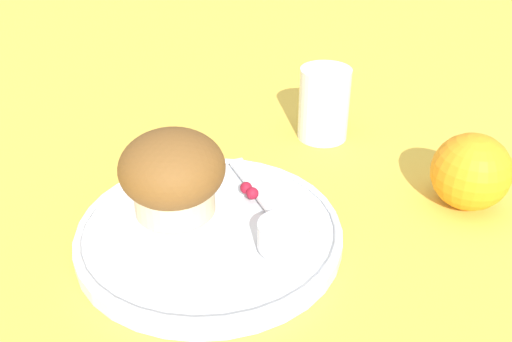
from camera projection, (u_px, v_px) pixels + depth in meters
ground_plane at (215, 246)px, 0.52m from camera, size 3.00×3.00×0.00m
plate at (209, 232)px, 0.52m from camera, size 0.24×0.24×0.02m
muffin at (173, 174)px, 0.52m from camera, size 0.10×0.10×0.08m
cream_ramekin at (284, 234)px, 0.48m from camera, size 0.05×0.05×0.02m
berry_pair at (249, 191)px, 0.55m from camera, size 0.02×0.01×0.01m
butter_knife at (264, 196)px, 0.55m from camera, size 0.15×0.04×0.00m
orange_fruit at (471, 172)px, 0.56m from camera, size 0.08×0.08×0.08m
juice_glass at (324, 104)px, 0.68m from camera, size 0.06×0.06×0.09m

